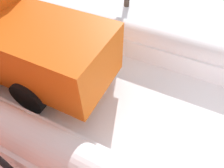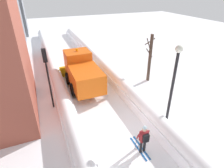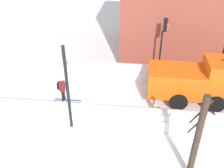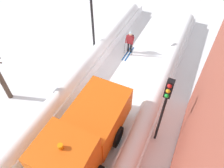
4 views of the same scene
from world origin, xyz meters
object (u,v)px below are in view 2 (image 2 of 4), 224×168
at_px(bare_tree_near, 150,58).
at_px(plow_truck, 82,72).
at_px(skier, 144,138).
at_px(traffic_light_pole, 47,68).
at_px(street_lamp, 173,80).

bearing_deg(bare_tree_near, plow_truck, 169.76).
xyz_separation_m(plow_truck, bare_tree_near, (6.06, -1.09, 0.78)).
bearing_deg(bare_tree_near, skier, -124.24).
distance_m(traffic_light_pole, street_lamp, 8.17).
relative_size(street_lamp, bare_tree_near, 1.23).
bearing_deg(traffic_light_pole, street_lamp, -39.21).
height_order(plow_truck, street_lamp, street_lamp).
bearing_deg(traffic_light_pole, plow_truck, 36.13).
bearing_deg(bare_tree_near, traffic_light_pole, -173.67).
relative_size(skier, traffic_light_pole, 0.41).
relative_size(skier, bare_tree_near, 0.41).
height_order(plow_truck, bare_tree_near, bare_tree_near).
height_order(skier, traffic_light_pole, traffic_light_pole).
xyz_separation_m(street_lamp, bare_tree_near, (2.58, 6.15, -1.14)).
bearing_deg(street_lamp, traffic_light_pole, 140.79).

